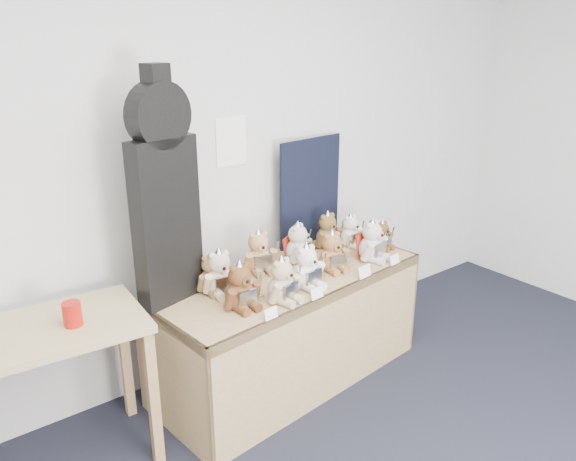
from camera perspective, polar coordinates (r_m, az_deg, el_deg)
room_shell at (r=3.43m, az=-5.77°, el=8.99°), size 6.00×6.00×6.00m
display_table at (r=3.39m, az=0.85°, el=-7.22°), size 1.75×0.87×0.70m
side_table at (r=2.92m, az=-23.75°, el=-11.32°), size 0.99×0.61×0.79m
guitar_case at (r=2.93m, az=-12.44°, el=3.83°), size 0.39×0.20×1.24m
navy_board at (r=3.78m, az=2.28°, el=4.00°), size 0.54×0.07×0.72m
red_cup at (r=2.80m, az=-21.07°, el=-7.93°), size 0.09×0.09×0.12m
teddy_front_far_left at (r=2.95m, az=-4.81°, el=-5.84°), size 0.24×0.19×0.29m
teddy_front_left at (r=3.01m, az=-0.55°, el=-5.27°), size 0.24×0.21×0.28m
teddy_front_centre at (r=3.17m, az=1.94°, el=-3.86°), size 0.23×0.19×0.28m
teddy_front_right at (r=3.40m, az=4.52°, el=-2.30°), size 0.23×0.19×0.28m
teddy_front_far_right at (r=3.58m, az=8.56°, el=-1.19°), size 0.25×0.22×0.30m
teddy_front_end at (r=3.79m, az=9.56°, el=-0.58°), size 0.18×0.15×0.21m
teddy_back_left at (r=3.12m, az=-6.91°, el=-4.44°), size 0.23×0.20×0.29m
teddy_back_centre_left at (r=3.38m, az=-2.95°, el=-2.33°), size 0.24×0.21×0.29m
teddy_back_centre_right at (r=3.52m, az=1.08°, el=-1.46°), size 0.24×0.23×0.28m
teddy_back_right at (r=3.75m, az=4.07°, el=-0.17°), size 0.22×0.18×0.27m
teddy_back_end at (r=3.80m, az=6.40°, el=-0.15°), size 0.21×0.18×0.25m
teddy_back_far_left at (r=3.15m, az=-7.74°, el=-4.48°), size 0.20×0.17×0.25m
entry_card_a at (r=2.87m, az=-1.73°, el=-8.42°), size 0.08×0.03×0.06m
entry_card_b at (r=3.07m, az=2.95°, el=-6.38°), size 0.09×0.03×0.06m
entry_card_c at (r=3.35m, az=7.81°, el=-4.15°), size 0.10×0.03×0.07m
entry_card_d at (r=3.56m, az=10.78°, el=-2.91°), size 0.08×0.03×0.06m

